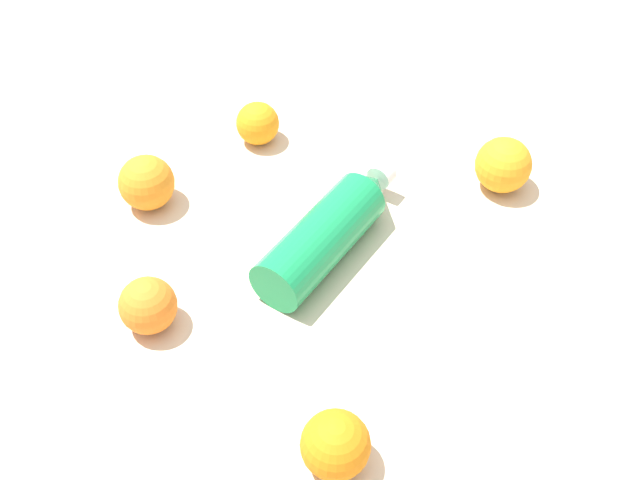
% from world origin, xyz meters
% --- Properties ---
extents(ground_plane, '(2.40, 2.40, 0.00)m').
position_xyz_m(ground_plane, '(0.00, 0.00, 0.00)').
color(ground_plane, beige).
extents(water_bottle, '(0.27, 0.17, 0.08)m').
position_xyz_m(water_bottle, '(-0.01, 0.04, 0.04)').
color(water_bottle, '#198C4C').
rests_on(water_bottle, ground_plane).
extents(orange_0, '(0.08, 0.08, 0.08)m').
position_xyz_m(orange_0, '(-0.17, -0.24, 0.04)').
color(orange_0, orange).
rests_on(orange_0, ground_plane).
extents(orange_1, '(0.08, 0.08, 0.08)m').
position_xyz_m(orange_1, '(0.27, 0.02, 0.04)').
color(orange_1, orange).
rests_on(orange_1, ground_plane).
extents(orange_2, '(0.07, 0.07, 0.07)m').
position_xyz_m(orange_2, '(-0.27, 0.04, 0.04)').
color(orange_2, orange).
rests_on(orange_2, ground_plane).
extents(orange_3, '(0.08, 0.08, 0.08)m').
position_xyz_m(orange_3, '(-0.19, 0.25, 0.04)').
color(orange_3, orange).
rests_on(orange_3, ground_plane).
extents(orange_4, '(0.07, 0.07, 0.07)m').
position_xyz_m(orange_4, '(0.01, 0.30, 0.03)').
color(orange_4, orange).
rests_on(orange_4, ground_plane).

